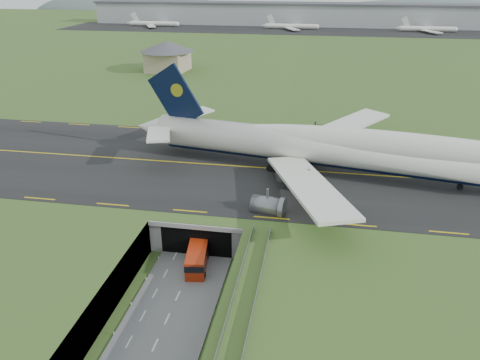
# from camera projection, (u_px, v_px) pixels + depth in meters

# --- Properties ---
(ground) EXTENTS (900.00, 900.00, 0.00)m
(ground) POSITION_uv_depth(u_px,v_px,m) (184.00, 285.00, 71.32)
(ground) COLOR #406127
(ground) RESTS_ON ground
(airfield_deck) EXTENTS (800.00, 800.00, 6.00)m
(airfield_deck) POSITION_uv_depth(u_px,v_px,m) (183.00, 268.00, 70.08)
(airfield_deck) COLOR gray
(airfield_deck) RESTS_ON ground
(trench_road) EXTENTS (12.00, 75.00, 0.20)m
(trench_road) POSITION_uv_depth(u_px,v_px,m) (168.00, 317.00, 64.55)
(trench_road) COLOR slate
(trench_road) RESTS_ON ground
(taxiway) EXTENTS (800.00, 44.00, 0.18)m
(taxiway) POSITION_uv_depth(u_px,v_px,m) (226.00, 166.00, 98.40)
(taxiway) COLOR black
(taxiway) RESTS_ON airfield_deck
(tunnel_portal) EXTENTS (17.00, 22.30, 6.00)m
(tunnel_portal) POSITION_uv_depth(u_px,v_px,m) (208.00, 214.00, 84.93)
(tunnel_portal) COLOR gray
(tunnel_portal) RESTS_ON ground
(jumbo_jet) EXTENTS (96.95, 61.31, 20.58)m
(jumbo_jet) POSITION_uv_depth(u_px,v_px,m) (351.00, 150.00, 91.75)
(jumbo_jet) COLOR white
(jumbo_jet) RESTS_ON ground
(shuttle_tram) EXTENTS (4.17, 8.43, 3.28)m
(shuttle_tram) POSITION_uv_depth(u_px,v_px,m) (197.00, 259.00, 74.54)
(shuttle_tram) COLOR #AC260B
(shuttle_tram) RESTS_ON ground
(service_building) EXTENTS (23.29, 23.29, 11.75)m
(service_building) POSITION_uv_depth(u_px,v_px,m) (167.00, 53.00, 186.06)
(service_building) COLOR tan
(service_building) RESTS_ON ground
(cargo_terminal) EXTENTS (320.00, 67.00, 15.60)m
(cargo_terminal) POSITION_uv_depth(u_px,v_px,m) (299.00, 14.00, 334.11)
(cargo_terminal) COLOR #B2B2B2
(cargo_terminal) RESTS_ON ground
(distant_hills) EXTENTS (700.00, 91.00, 60.00)m
(distant_hills) POSITION_uv_depth(u_px,v_px,m) (373.00, 23.00, 448.66)
(distant_hills) COLOR slate
(distant_hills) RESTS_ON ground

